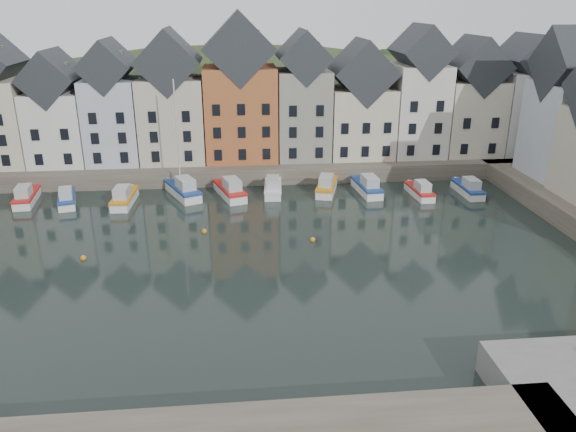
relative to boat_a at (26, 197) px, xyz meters
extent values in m
plane|color=black|center=(23.63, -18.46, -0.69)|extent=(260.00, 260.00, 0.00)
cube|color=#484337|center=(23.63, 11.54, 0.31)|extent=(90.00, 16.00, 2.00)
ellipsoid|color=#29361B|center=(23.63, 37.54, -18.69)|extent=(153.60, 70.40, 64.00)
sphere|color=black|center=(9.70, 32.47, 8.01)|extent=(5.77, 5.77, 5.77)
sphere|color=black|center=(48.50, 42.29, 7.43)|extent=(5.27, 5.27, 5.27)
sphere|color=black|center=(55.45, 35.74, 7.19)|extent=(5.07, 5.07, 5.07)
sphere|color=black|center=(37.91, 36.73, 7.12)|extent=(5.01, 5.01, 5.01)
sphere|color=black|center=(-14.03, 38.15, 5.88)|extent=(3.94, 3.94, 3.94)
sphere|color=black|center=(51.96, 41.79, 7.36)|extent=(5.21, 5.21, 5.21)
sphere|color=black|center=(25.62, 40.18, 7.63)|extent=(5.45, 5.45, 5.45)
sphere|color=black|center=(61.43, 29.85, 6.51)|extent=(4.49, 4.49, 4.49)
cube|color=silver|center=(1.73, 9.54, 5.61)|extent=(6.56, 8.00, 8.61)
cube|color=#202328|center=(1.73, 9.54, 11.54)|extent=(6.56, 8.16, 6.56)
cube|color=#ADB4BF|center=(8.26, 9.54, 6.32)|extent=(6.20, 8.00, 10.02)
cube|color=#202328|center=(8.26, 9.54, 12.86)|extent=(6.20, 8.16, 6.20)
cube|color=#B6AF9A|center=(15.36, 9.54, 6.35)|extent=(7.70, 8.00, 10.08)
cube|color=#202328|center=(15.36, 9.54, 13.29)|extent=(7.70, 8.16, 7.70)
cube|color=#A3582E|center=(23.71, 9.54, 6.95)|extent=(8.69, 8.00, 11.28)
cube|color=#202328|center=(23.71, 9.54, 14.74)|extent=(8.69, 8.16, 8.69)
cube|color=gray|center=(31.41, 9.54, 6.70)|extent=(6.43, 8.00, 10.78)
cube|color=#202328|center=(31.41, 9.54, 13.68)|extent=(6.43, 8.16, 6.43)
cube|color=beige|center=(38.71, 9.54, 5.58)|extent=(7.88, 8.00, 8.56)
cube|color=#202328|center=(38.71, 9.54, 11.81)|extent=(7.88, 8.16, 7.88)
cube|color=beige|center=(46.05, 9.54, 6.94)|extent=(6.50, 8.00, 11.27)
cube|color=#202328|center=(46.05, 9.54, 14.19)|extent=(6.50, 8.16, 6.50)
cube|color=beige|center=(53.07, 9.54, 5.97)|extent=(7.23, 8.00, 9.32)
cube|color=#202328|center=(53.07, 9.54, 12.42)|extent=(7.23, 8.16, 7.23)
cube|color=silver|center=(59.92, 9.54, 6.47)|extent=(6.18, 8.00, 10.32)
cube|color=#202328|center=(59.92, 9.54, 13.15)|extent=(6.18, 8.16, 6.18)
cube|color=#ADB4BF|center=(59.63, -2.20, 6.50)|extent=(7.47, 8.00, 10.38)
sphere|color=orange|center=(19.63, -10.46, -0.54)|extent=(0.50, 0.50, 0.50)
sphere|color=orange|center=(29.63, -13.46, -0.54)|extent=(0.50, 0.50, 0.50)
sphere|color=orange|center=(9.63, -15.46, -0.54)|extent=(0.50, 0.50, 0.50)
cube|color=silver|center=(-0.02, 0.19, -0.35)|extent=(2.46, 6.12, 1.09)
cube|color=red|center=(-0.02, 0.19, 0.25)|extent=(2.57, 6.25, 0.25)
cube|color=#A4AAAC|center=(0.08, -0.70, 0.84)|extent=(1.65, 2.52, 1.19)
cube|color=silver|center=(4.47, -0.75, -0.37)|extent=(2.98, 5.81, 1.02)
cube|color=navy|center=(4.47, -0.75, 0.19)|extent=(3.10, 5.94, 0.23)
cube|color=#A4AAAC|center=(4.67, -1.56, 0.75)|extent=(1.80, 2.48, 1.11)
cube|color=silver|center=(10.71, -1.28, -0.34)|extent=(2.09, 6.18, 1.12)
cube|color=orange|center=(10.71, -1.28, 0.27)|extent=(2.20, 6.31, 0.25)
cube|color=#A4AAAC|center=(10.67, -2.20, 0.88)|extent=(1.53, 2.50, 1.22)
cube|color=silver|center=(16.83, 0.67, -0.30)|extent=(4.57, 6.97, 1.23)
cube|color=navy|center=(16.83, 0.67, 0.37)|extent=(4.73, 7.14, 0.28)
cube|color=#A4AAAC|center=(17.23, -0.26, 1.04)|extent=(2.53, 3.10, 1.35)
cylinder|color=silver|center=(16.55, 1.28, 6.03)|extent=(0.16, 0.16, 12.33)
cube|color=silver|center=(22.08, 0.09, -0.31)|extent=(3.82, 6.86, 1.20)
cube|color=red|center=(22.08, 0.09, 0.35)|extent=(3.97, 7.01, 0.27)
cube|color=#A4AAAC|center=(22.37, -0.85, 1.00)|extent=(2.24, 2.96, 1.31)
cube|color=silver|center=(27.01, 0.76, -0.34)|extent=(2.27, 6.14, 1.10)
cube|color=silver|center=(27.01, 0.76, 0.26)|extent=(2.38, 6.27, 0.25)
cube|color=#A4AAAC|center=(26.94, -0.14, 0.86)|extent=(1.59, 2.51, 1.20)
cube|color=silver|center=(33.22, 0.64, -0.33)|extent=(3.45, 6.45, 1.13)
cube|color=orange|center=(33.22, 0.64, 0.28)|extent=(3.58, 6.60, 0.26)
cube|color=#A4AAAC|center=(32.97, -0.25, 0.90)|extent=(2.05, 2.77, 1.24)
cube|color=silver|center=(37.74, -0.06, -0.33)|extent=(2.45, 6.45, 1.16)
cube|color=navy|center=(37.74, -0.06, 0.31)|extent=(2.56, 6.59, 0.26)
cube|color=#A4AAAC|center=(37.83, -1.01, 0.94)|extent=(1.69, 2.65, 1.26)
cube|color=silver|center=(43.41, -1.84, -0.38)|extent=(1.95, 5.48, 0.99)
cube|color=red|center=(43.41, -1.84, 0.16)|extent=(2.05, 5.59, 0.22)
cube|color=#A4AAAC|center=(43.46, -2.65, 0.70)|extent=(1.39, 2.23, 1.08)
cube|color=silver|center=(49.10, -1.65, -0.36)|extent=(1.84, 5.78, 1.05)
cube|color=navy|center=(49.10, -1.65, 0.22)|extent=(1.93, 5.90, 0.24)
cube|color=#A4AAAC|center=(49.11, -2.51, 0.79)|extent=(1.39, 2.32, 1.15)
camera|label=1|loc=(22.79, -60.24, 19.85)|focal=35.00mm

